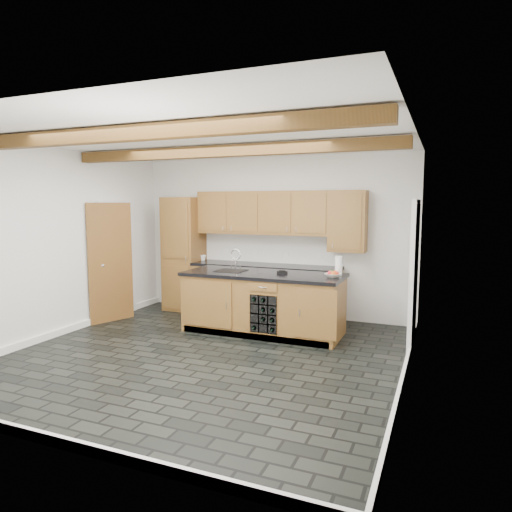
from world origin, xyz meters
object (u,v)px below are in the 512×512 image
Objects in this scene: island at (263,303)px; fruit_bowl at (333,275)px; paper_towel at (339,266)px; kitchen_scale at (282,272)px.

fruit_bowl is at bearing 1.19° from island.
fruit_bowl is 0.78× the size of paper_towel.
paper_towel reaches higher than island.
island is 1.29m from paper_towel.
fruit_bowl is at bearing -102.23° from paper_towel.
paper_towel is at bearing 77.77° from fruit_bowl.
kitchen_scale reaches higher than island.
paper_towel is (0.83, 0.15, 0.12)m from kitchen_scale.
paper_towel is (1.11, 0.21, 0.61)m from island.
kitchen_scale is (0.28, 0.06, 0.49)m from island.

